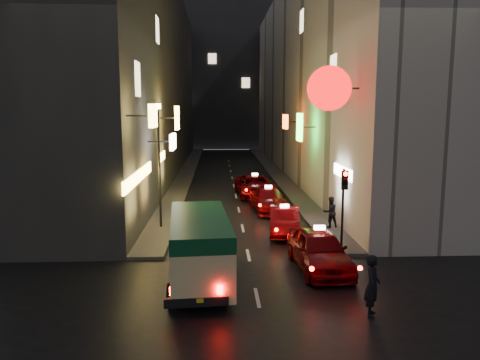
{
  "coord_description": "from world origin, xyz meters",
  "views": [
    {
      "loc": [
        -1.25,
        -10.51,
        6.12
      ],
      "look_at": [
        -0.14,
        13.0,
        2.53
      ],
      "focal_mm": 35.0,
      "sensor_mm": 36.0,
      "label": 1
    }
  ],
  "objects": [
    {
      "name": "sidewalk_left",
      "position": [
        -4.25,
        34.0,
        0.07
      ],
      "size": [
        1.5,
        52.0,
        0.15
      ],
      "primitive_type": "cube",
      "color": "#484543",
      "rests_on": "ground"
    },
    {
      "name": "sidewalk_right",
      "position": [
        4.25,
        34.0,
        0.07
      ],
      "size": [
        1.5,
        52.0,
        0.15
      ],
      "primitive_type": "cube",
      "color": "#484543",
      "rests_on": "ground"
    },
    {
      "name": "building_right",
      "position": [
        8.0,
        33.99,
        9.0
      ],
      "size": [
        8.31,
        52.0,
        18.0
      ],
      "color": "#A9A49B",
      "rests_on": "ground"
    },
    {
      "name": "building_far",
      "position": [
        0.0,
        66.0,
        11.0
      ],
      "size": [
        30.0,
        10.0,
        22.0
      ],
      "primitive_type": "cube",
      "color": "#2E2E33",
      "rests_on": "ground"
    },
    {
      "name": "traffic_light",
      "position": [
        4.0,
        8.47,
        2.69
      ],
      "size": [
        0.26,
        0.43,
        3.5
      ],
      "color": "black",
      "rests_on": "sidewalk_right"
    },
    {
      "name": "building_left",
      "position": [
        -8.0,
        33.99,
        9.0
      ],
      "size": [
        7.43,
        52.27,
        18.0
      ],
      "color": "#363431",
      "rests_on": "ground"
    },
    {
      "name": "pedestrian_sidewalk",
      "position": [
        4.43,
        12.45,
        1.05
      ],
      "size": [
        0.75,
        0.57,
        1.8
      ],
      "primitive_type": "imported",
      "rotation": [
        0.0,
        0.0,
        3.37
      ],
      "color": "black",
      "rests_on": "sidewalk_right"
    },
    {
      "name": "pedestrian_crossing",
      "position": [
        3.3,
        2.53,
        1.06
      ],
      "size": [
        0.63,
        0.8,
        2.12
      ],
      "primitive_type": "imported",
      "rotation": [
        0.0,
        0.0,
        1.28
      ],
      "color": "black",
      "rests_on": "ground"
    },
    {
      "name": "taxi_second",
      "position": [
        2.0,
        11.84,
        0.77
      ],
      "size": [
        2.56,
        5.02,
        1.7
      ],
      "color": "#620307",
      "rests_on": "ground"
    },
    {
      "name": "lamp_post",
      "position": [
        -4.2,
        13.0,
        3.72
      ],
      "size": [
        0.28,
        0.28,
        6.22
      ],
      "color": "black",
      "rests_on": "sidewalk_left"
    },
    {
      "name": "taxi_third",
      "position": [
        1.78,
        17.15,
        0.81
      ],
      "size": [
        2.58,
        5.28,
        1.79
      ],
      "color": "#620307",
      "rests_on": "ground"
    },
    {
      "name": "minibus",
      "position": [
        -1.92,
        5.37,
        1.52
      ],
      "size": [
        2.4,
        5.75,
        2.41
      ],
      "color": "#F7E39A",
      "rests_on": "ground"
    },
    {
      "name": "taxi_near",
      "position": [
        2.6,
        6.65,
        0.91
      ],
      "size": [
        2.7,
        5.84,
        1.98
      ],
      "color": "#620307",
      "rests_on": "ground"
    },
    {
      "name": "taxi_far",
      "position": [
        1.34,
        21.95,
        0.86
      ],
      "size": [
        2.59,
        5.55,
        1.89
      ],
      "color": "#620307",
      "rests_on": "ground"
    }
  ]
}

